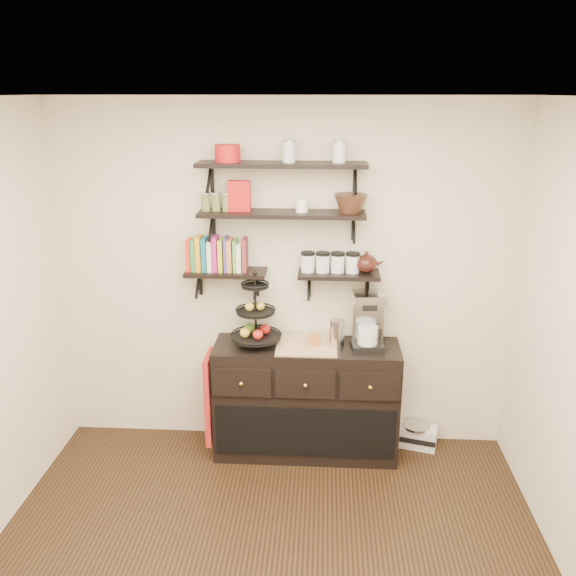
{
  "coord_description": "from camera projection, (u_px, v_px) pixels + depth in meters",
  "views": [
    {
      "loc": [
        0.31,
        -2.7,
        2.73
      ],
      "look_at": [
        0.07,
        1.15,
        1.48
      ],
      "focal_mm": 38.0,
      "sensor_mm": 36.0,
      "label": 1
    }
  ],
  "objects": [
    {
      "name": "back_wall",
      "position": [
        283.0,
        279.0,
        4.67
      ],
      "size": [
        3.5,
        0.02,
        2.7
      ],
      "primitive_type": "cube",
      "color": "beige",
      "rests_on": "ground"
    },
    {
      "name": "ramekins",
      "position": [
        302.0,
        205.0,
        4.35
      ],
      "size": [
        0.09,
        0.09,
        0.1
      ],
      "primitive_type": "cylinder",
      "color": "white",
      "rests_on": "shelf_mid"
    },
    {
      "name": "candle",
      "position": [
        315.0,
        339.0,
        4.56
      ],
      "size": [
        0.08,
        0.08,
        0.08
      ],
      "primitive_type": "cube",
      "color": "#9A6023",
      "rests_on": "sideboard"
    },
    {
      "name": "apron",
      "position": [
        210.0,
        397.0,
        4.65
      ],
      "size": [
        0.04,
        0.3,
        0.7
      ],
      "primitive_type": "cube",
      "color": "maroon",
      "rests_on": "sideboard"
    },
    {
      "name": "shelf_low_right",
      "position": [
        339.0,
        275.0,
        4.51
      ],
      "size": [
        0.6,
        0.25,
        0.23
      ],
      "color": "black",
      "rests_on": "back_wall"
    },
    {
      "name": "red_pot",
      "position": [
        228.0,
        153.0,
        4.27
      ],
      "size": [
        0.18,
        0.18,
        0.12
      ],
      "primitive_type": "cylinder",
      "color": "red",
      "rests_on": "shelf_top"
    },
    {
      "name": "shelf_top",
      "position": [
        282.0,
        165.0,
        4.27
      ],
      "size": [
        1.2,
        0.27,
        0.23
      ],
      "color": "black",
      "rests_on": "back_wall"
    },
    {
      "name": "shelf_low_left",
      "position": [
        226.0,
        273.0,
        4.56
      ],
      "size": [
        0.6,
        0.25,
        0.23
      ],
      "color": "black",
      "rests_on": "back_wall"
    },
    {
      "name": "ceiling",
      "position": [
        254.0,
        98.0,
        2.59
      ],
      "size": [
        3.5,
        3.5,
        0.02
      ],
      "primitive_type": "cube",
      "color": "white",
      "rests_on": "back_wall"
    },
    {
      "name": "coffee_maker",
      "position": [
        368.0,
        320.0,
        4.51
      ],
      "size": [
        0.25,
        0.25,
        0.43
      ],
      "rotation": [
        0.0,
        0.0,
        0.1
      ],
      "color": "black",
      "rests_on": "sideboard"
    },
    {
      "name": "recipe_box",
      "position": [
        239.0,
        196.0,
        4.36
      ],
      "size": [
        0.16,
        0.06,
        0.22
      ],
      "primitive_type": "cube",
      "rotation": [
        0.0,
        0.0,
        -0.02
      ],
      "color": "red",
      "rests_on": "shelf_mid"
    },
    {
      "name": "glass_canisters",
      "position": [
        330.0,
        264.0,
        4.49
      ],
      "size": [
        0.43,
        0.1,
        0.13
      ],
      "color": "silver",
      "rests_on": "shelf_low_right"
    },
    {
      "name": "thermal_carafe",
      "position": [
        337.0,
        334.0,
        4.51
      ],
      "size": [
        0.11,
        0.11,
        0.22
      ],
      "primitive_type": "cylinder",
      "color": "silver",
      "rests_on": "sideboard"
    },
    {
      "name": "walnut_bowl",
      "position": [
        351.0,
        203.0,
        4.32
      ],
      "size": [
        0.24,
        0.24,
        0.13
      ],
      "primitive_type": null,
      "color": "black",
      "rests_on": "shelf_mid"
    },
    {
      "name": "cookbooks",
      "position": [
        219.0,
        255.0,
        4.52
      ],
      "size": [
        0.43,
        0.15,
        0.26
      ],
      "color": "red",
      "rests_on": "shelf_low_left"
    },
    {
      "name": "radio",
      "position": [
        416.0,
        435.0,
        4.88
      ],
      "size": [
        0.36,
        0.27,
        0.19
      ],
      "rotation": [
        0.0,
        0.0,
        -0.27
      ],
      "color": "silver",
      "rests_on": "floor"
    },
    {
      "name": "sideboard",
      "position": [
        306.0,
        399.0,
        4.71
      ],
      "size": [
        1.4,
        0.5,
        0.92
      ],
      "color": "black",
      "rests_on": "floor"
    },
    {
      "name": "teapot",
      "position": [
        366.0,
        262.0,
        4.46
      ],
      "size": [
        0.22,
        0.17,
        0.16
      ],
      "primitive_type": null,
      "rotation": [
        0.0,
        0.0,
        -0.05
      ],
      "color": "black",
      "rests_on": "shelf_low_right"
    },
    {
      "name": "fruit_stand",
      "position": [
        256.0,
        321.0,
        4.54
      ],
      "size": [
        0.38,
        0.38,
        0.55
      ],
      "rotation": [
        0.0,
        0.0,
        0.27
      ],
      "color": "black",
      "rests_on": "sideboard"
    },
    {
      "name": "shelf_mid",
      "position": [
        282.0,
        214.0,
        4.38
      ],
      "size": [
        1.2,
        0.27,
        0.23
      ],
      "color": "black",
      "rests_on": "back_wall"
    }
  ]
}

